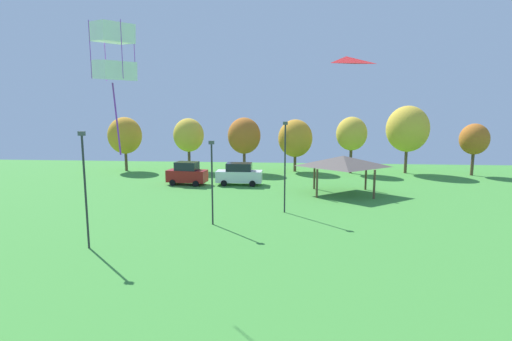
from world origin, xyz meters
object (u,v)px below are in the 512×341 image
object	(u,v)px
parked_car_leftmost	(187,174)
park_pavilion	(343,161)
kite_flying_3	(113,52)
treeline_tree_1	(189,135)
parked_car_second_from_left	(239,174)
light_post_2	(85,184)
treeline_tree_4	(352,134)
light_post_0	(212,177)
treeline_tree_3	(295,138)
treeline_tree_5	(408,129)
kite_flying_7	(346,68)
treeline_tree_0	(125,136)
light_post_1	(285,162)
treeline_tree_6	(474,139)
treeline_tree_2	(244,136)

from	to	relation	value
parked_car_leftmost	park_pavilion	bearing A→B (deg)	-4.15
kite_flying_3	treeline_tree_1	world-z (taller)	kite_flying_3
parked_car_second_from_left	light_post_2	world-z (taller)	light_post_2
light_post_2	treeline_tree_4	size ratio (longest dim) A/B	0.95
parked_car_leftmost	light_post_0	size ratio (longest dim) A/B	0.74
light_post_0	treeline_tree_4	size ratio (longest dim) A/B	0.83
kite_flying_3	parked_car_leftmost	distance (m)	30.32
parked_car_second_from_left	treeline_tree_3	bearing A→B (deg)	58.92
treeline_tree_5	treeline_tree_4	bearing A→B (deg)	-175.00
kite_flying_7	light_post_0	world-z (taller)	kite_flying_7
parked_car_second_from_left	treeline_tree_0	world-z (taller)	treeline_tree_0
kite_flying_7	treeline_tree_5	world-z (taller)	kite_flying_7
treeline_tree_0	treeline_tree_5	world-z (taller)	treeline_tree_5
kite_flying_3	light_post_0	xyz separation A→B (m)	(0.13, 14.25, -6.29)
treeline_tree_4	kite_flying_3	bearing A→B (deg)	-108.79
light_post_1	treeline_tree_5	xyz separation A→B (m)	(14.76, 20.65, 1.62)
kite_flying_3	treeline_tree_6	xyz separation A→B (m)	(27.29, 37.53, -5.22)
kite_flying_7	treeline_tree_3	distance (m)	29.46
treeline_tree_2	treeline_tree_5	distance (m)	20.19
light_post_1	treeline_tree_4	world-z (taller)	treeline_tree_4
treeline_tree_4	treeline_tree_6	xyz separation A→B (m)	(14.36, -0.47, -0.54)
treeline_tree_3	kite_flying_3	bearing A→B (deg)	-98.82
parked_car_leftmost	kite_flying_3	bearing A→B (deg)	-72.15
treeline_tree_0	treeline_tree_2	size ratio (longest dim) A/B	1.00
light_post_1	treeline_tree_0	world-z (taller)	light_post_1
kite_flying_7	treeline_tree_2	distance (m)	29.36
parked_car_leftmost	treeline_tree_0	size ratio (longest dim) A/B	0.62
light_post_0	treeline_tree_1	world-z (taller)	treeline_tree_1
park_pavilion	treeline_tree_1	distance (m)	22.15
treeline_tree_3	treeline_tree_2	bearing A→B (deg)	-168.71
parked_car_second_from_left	light_post_1	world-z (taller)	light_post_1
light_post_0	light_post_2	bearing A→B (deg)	-139.14
park_pavilion	light_post_0	distance (m)	15.19
parked_car_leftmost	treeline_tree_1	size ratio (longest dim) A/B	0.64
kite_flying_7	light_post_0	distance (m)	11.40
kite_flying_3	light_post_2	distance (m)	12.25
light_post_2	park_pavilion	bearing A→B (deg)	45.28
light_post_1	light_post_2	distance (m)	14.27
treeline_tree_0	treeline_tree_5	distance (m)	35.59
treeline_tree_3	treeline_tree_4	xyz separation A→B (m)	(6.90, -0.82, 0.65)
kite_flying_7	treeline_tree_6	bearing A→B (deg)	55.38
light_post_2	treeline_tree_4	world-z (taller)	treeline_tree_4
light_post_0	treeline_tree_3	size ratio (longest dim) A/B	0.87
kite_flying_3	treeline_tree_1	size ratio (longest dim) A/B	0.59
treeline_tree_0	kite_flying_7	bearing A→B (deg)	-48.81
treeline_tree_4	light_post_2	bearing A→B (deg)	-123.09
parked_car_second_from_left	light_post_1	distance (m)	12.39
kite_flying_7	light_post_2	world-z (taller)	kite_flying_7
kite_flying_3	treeline_tree_3	bearing A→B (deg)	81.18
treeline_tree_0	parked_car_leftmost	bearing A→B (deg)	-40.68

